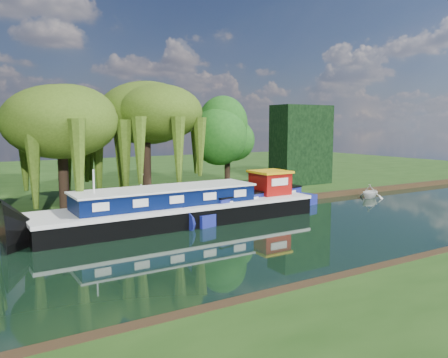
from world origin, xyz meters
TOP-DOWN VIEW (x-y plane):
  - ground at (0.00, 0.00)m, footprint 120.00×120.00m
  - far_bank at (0.00, 34.00)m, footprint 120.00×52.00m
  - dutch_barge at (1.59, 5.51)m, footprint 19.16×4.62m
  - narrowboat at (7.64, 5.62)m, footprint 12.72×4.94m
  - white_cruiser at (20.14, 5.89)m, footprint 3.06×2.82m
  - willow_left at (-4.78, 11.72)m, footprint 6.98×6.98m
  - willow_right at (1.87, 12.85)m, footprint 7.11×7.11m
  - tree_far_right at (9.89, 13.55)m, footprint 4.49×4.49m
  - conifer_hedge at (19.00, 14.00)m, footprint 6.00×3.00m
  - lamppost at (0.50, 10.50)m, footprint 0.36×0.36m
  - mooring_posts at (-0.50, 8.40)m, footprint 19.16×0.16m
  - reeds_near at (6.87, -7.57)m, footprint 33.70×1.50m

SIDE VIEW (x-z plane):
  - ground at x=0.00m, z-range 0.00..0.00m
  - white_cruiser at x=20.14m, z-range -0.68..0.68m
  - far_bank at x=0.00m, z-range 0.00..0.45m
  - reeds_near at x=6.87m, z-range 0.00..1.10m
  - narrowboat at x=7.64m, z-range -0.26..1.57m
  - mooring_posts at x=-0.50m, z-range 0.45..1.45m
  - dutch_barge at x=1.59m, z-range -1.02..3.01m
  - lamppost at x=0.50m, z-range 1.14..3.70m
  - conifer_hedge at x=19.00m, z-range 0.45..8.45m
  - tree_far_right at x=9.89m, z-range 1.84..9.20m
  - willow_left at x=-4.78m, z-range 2.34..10.71m
  - willow_right at x=1.87m, z-range 2.44..11.09m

